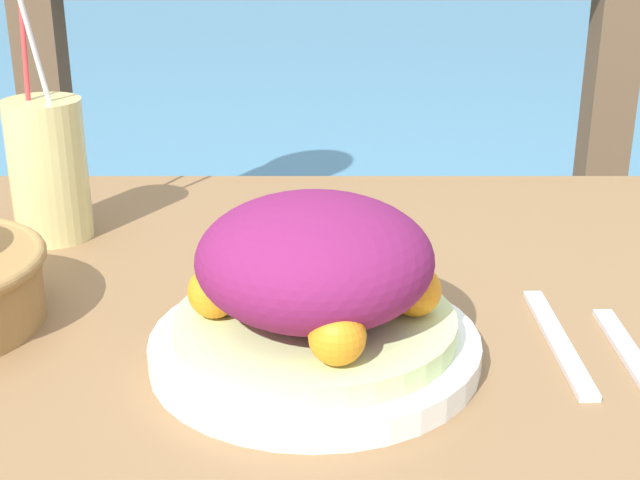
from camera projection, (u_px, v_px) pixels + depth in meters
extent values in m
cube|color=olive|center=(331.00, 346.00, 0.75)|extent=(1.16, 0.84, 0.04)
cube|color=brown|center=(62.00, 266.00, 1.54)|extent=(0.07, 0.07, 0.96)
cube|color=brown|center=(586.00, 265.00, 1.54)|extent=(0.07, 0.07, 0.96)
cube|color=teal|center=(320.00, 101.00, 3.97)|extent=(12.00, 4.00, 0.43)
cylinder|color=white|center=(312.00, 347.00, 0.69)|extent=(0.25, 0.25, 0.02)
cylinder|color=#C6DB8E|center=(312.00, 325.00, 0.68)|extent=(0.22, 0.22, 0.02)
ellipsoid|color=#72194C|center=(312.00, 259.00, 0.66)|extent=(0.18, 0.18, 0.09)
sphere|color=orange|center=(412.00, 290.00, 0.67)|extent=(0.04, 0.04, 0.04)
sphere|color=orange|center=(287.00, 254.00, 0.74)|extent=(0.04, 0.04, 0.04)
sphere|color=orange|center=(211.00, 292.00, 0.67)|extent=(0.04, 0.04, 0.04)
sphere|color=orange|center=(333.00, 337.00, 0.60)|extent=(0.04, 0.04, 0.04)
cylinder|color=#DBCC7F|center=(46.00, 170.00, 0.91)|extent=(0.08, 0.08, 0.15)
cylinder|color=red|center=(25.00, 102.00, 0.88)|extent=(0.01, 0.06, 0.22)
cylinder|color=white|center=(46.00, 103.00, 0.88)|extent=(0.03, 0.05, 0.22)
cube|color=silver|center=(555.00, 340.00, 0.72)|extent=(0.02, 0.18, 0.00)
cube|color=silver|center=(633.00, 363.00, 0.68)|extent=(0.02, 0.18, 0.00)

